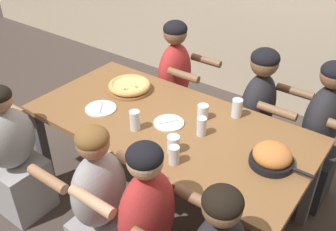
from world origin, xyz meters
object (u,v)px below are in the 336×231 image
pizza_board_main (130,86)px  skillet_bowl (272,157)px  drinking_glass_c (237,109)px  diner_near_left (15,159)px  diner_near_center (102,212)px  empty_plate_a (169,123)px  empty_plate_b (101,109)px  drinking_glass_f (135,120)px  drinking_glass_d (203,113)px  drinking_glass_b (174,155)px  diner_far_midright (256,120)px  diner_far_midleft (175,90)px  drinking_glass_e (201,127)px  drinking_glass_a (173,145)px  diner_far_right (317,142)px

pizza_board_main → skillet_bowl: 1.25m
pizza_board_main → drinking_glass_c: bearing=11.2°
skillet_bowl → diner_near_left: diner_near_left is taller
diner_near_center → empty_plate_a: bearing=0.8°
skillet_bowl → diner_near_left: 1.74m
empty_plate_a → diner_near_left: bearing=-141.2°
empty_plate_b → drinking_glass_f: (0.36, -0.04, 0.06)m
diner_near_left → drinking_glass_d: bearing=-48.8°
drinking_glass_b → diner_near_center: 0.54m
empty_plate_b → drinking_glass_d: 0.73m
pizza_board_main → diner_near_left: (-0.33, -0.86, -0.31)m
drinking_glass_b → drinking_glass_c: (0.06, 0.66, 0.00)m
pizza_board_main → diner_far_midright: size_ratio=0.30×
empty_plate_b → diner_far_midright: size_ratio=0.20×
drinking_glass_f → empty_plate_a: bearing=51.9°
diner_near_center → diner_far_midleft: size_ratio=0.94×
empty_plate_a → diner_near_center: diner_near_center is taller
skillet_bowl → drinking_glass_d: (-0.57, 0.17, -0.01)m
pizza_board_main → drinking_glass_d: size_ratio=3.22×
drinking_glass_f → drinking_glass_d: bearing=52.1°
drinking_glass_b → drinking_glass_e: (-0.02, 0.33, -0.00)m
drinking_glass_c → drinking_glass_e: bearing=-103.6°
drinking_glass_b → drinking_glass_e: 0.33m
drinking_glass_d → pizza_board_main: bearing=-179.8°
pizza_board_main → drinking_glass_d: 0.66m
empty_plate_a → diner_near_left: (-0.84, -0.68, -0.28)m
drinking_glass_b → drinking_glass_f: drinking_glass_f is taller
diner_near_left → drinking_glass_e: bearing=-57.0°
drinking_glass_d → drinking_glass_f: size_ratio=0.77×
drinking_glass_a → diner_near_left: 1.18m
drinking_glass_c → diner_near_left: size_ratio=0.12×
drinking_glass_d → diner_near_center: bearing=-99.1°
skillet_bowl → drinking_glass_f: drinking_glass_f is taller
drinking_glass_b → diner_far_midright: diner_far_midright is taller
diner_far_right → empty_plate_b: bearing=-57.0°
empty_plate_a → empty_plate_b: (-0.50, -0.14, -0.00)m
drinking_glass_b → diner_far_right: size_ratio=0.10×
pizza_board_main → diner_far_midright: 1.03m
drinking_glass_a → diner_far_right: size_ratio=0.09×
drinking_glass_d → diner_near_center: diner_near_center is taller
drinking_glass_d → diner_far_midright: 0.61m
drinking_glass_a → drinking_glass_f: (-0.34, 0.04, 0.02)m
diner_near_center → skillet_bowl: bearing=-45.7°
empty_plate_b → drinking_glass_e: bearing=12.7°
drinking_glass_d → diner_near_center: 0.93m
skillet_bowl → diner_far_right: bearing=82.5°
drinking_glass_a → drinking_glass_d: 0.41m
diner_far_midleft → drinking_glass_e: bearing=45.4°
drinking_glass_c → diner_far_midright: bearing=87.5°
drinking_glass_c → diner_far_midleft: size_ratio=0.11×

